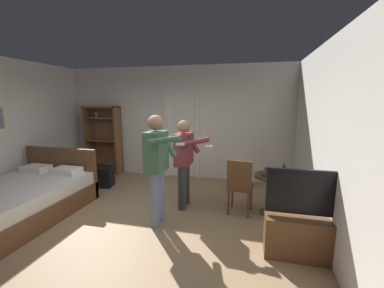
{
  "coord_description": "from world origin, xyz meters",
  "views": [
    {
      "loc": [
        1.87,
        -3.35,
        1.99
      ],
      "look_at": [
        0.95,
        0.49,
        1.27
      ],
      "focal_mm": 22.81,
      "sensor_mm": 36.0,
      "label": 1
    }
  ],
  "objects_px": {
    "side_table": "(274,188)",
    "person_blue_shirt": "(157,162)",
    "bottle_on_table": "(284,171)",
    "suitcase_dark": "(102,177)",
    "tv_flatscreen": "(304,231)",
    "wooden_chair": "(240,185)",
    "laptop": "(273,173)",
    "bed": "(23,198)",
    "person_striped_shirt": "(184,157)",
    "bookshelf": "(104,137)"
  },
  "relations": [
    {
      "from": "laptop",
      "to": "wooden_chair",
      "type": "relative_size",
      "value": 0.39
    },
    {
      "from": "bed",
      "to": "laptop",
      "type": "distance_m",
      "value": 4.37
    },
    {
      "from": "bottle_on_table",
      "to": "person_striped_shirt",
      "type": "xyz_separation_m",
      "value": [
        -1.73,
        0.01,
        0.14
      ]
    },
    {
      "from": "person_blue_shirt",
      "to": "suitcase_dark",
      "type": "relative_size",
      "value": 3.68
    },
    {
      "from": "suitcase_dark",
      "to": "wooden_chair",
      "type": "bearing_deg",
      "value": -22.48
    },
    {
      "from": "tv_flatscreen",
      "to": "bottle_on_table",
      "type": "bearing_deg",
      "value": 97.46
    },
    {
      "from": "laptop",
      "to": "bottle_on_table",
      "type": "height_order",
      "value": "bottle_on_table"
    },
    {
      "from": "tv_flatscreen",
      "to": "bottle_on_table",
      "type": "xyz_separation_m",
      "value": [
        -0.14,
        1.08,
        0.46
      ]
    },
    {
      "from": "bookshelf",
      "to": "laptop",
      "type": "relative_size",
      "value": 4.73
    },
    {
      "from": "wooden_chair",
      "to": "person_striped_shirt",
      "type": "distance_m",
      "value": 1.1
    },
    {
      "from": "wooden_chair",
      "to": "suitcase_dark",
      "type": "bearing_deg",
      "value": 167.96
    },
    {
      "from": "wooden_chair",
      "to": "suitcase_dark",
      "type": "xyz_separation_m",
      "value": [
        -3.17,
        0.68,
        -0.31
      ]
    },
    {
      "from": "side_table",
      "to": "person_blue_shirt",
      "type": "bearing_deg",
      "value": -156.86
    },
    {
      "from": "side_table",
      "to": "person_blue_shirt",
      "type": "distance_m",
      "value": 2.08
    },
    {
      "from": "person_blue_shirt",
      "to": "laptop",
      "type": "bearing_deg",
      "value": 22.25
    },
    {
      "from": "side_table",
      "to": "suitcase_dark",
      "type": "bearing_deg",
      "value": 172.02
    },
    {
      "from": "tv_flatscreen",
      "to": "person_striped_shirt",
      "type": "relative_size",
      "value": 0.71
    },
    {
      "from": "side_table",
      "to": "wooden_chair",
      "type": "bearing_deg",
      "value": -165.28
    },
    {
      "from": "bookshelf",
      "to": "tv_flatscreen",
      "type": "height_order",
      "value": "bookshelf"
    },
    {
      "from": "person_blue_shirt",
      "to": "suitcase_dark",
      "type": "height_order",
      "value": "person_blue_shirt"
    },
    {
      "from": "bookshelf",
      "to": "bottle_on_table",
      "type": "bearing_deg",
      "value": -20.03
    },
    {
      "from": "bookshelf",
      "to": "person_striped_shirt",
      "type": "relative_size",
      "value": 1.12
    },
    {
      "from": "bottle_on_table",
      "to": "side_table",
      "type": "bearing_deg",
      "value": 150.26
    },
    {
      "from": "person_blue_shirt",
      "to": "person_striped_shirt",
      "type": "xyz_separation_m",
      "value": [
        0.25,
        0.72,
        -0.08
      ]
    },
    {
      "from": "tv_flatscreen",
      "to": "person_blue_shirt",
      "type": "height_order",
      "value": "person_blue_shirt"
    },
    {
      "from": "bookshelf",
      "to": "person_striped_shirt",
      "type": "distance_m",
      "value": 3.17
    },
    {
      "from": "bottle_on_table",
      "to": "suitcase_dark",
      "type": "xyz_separation_m",
      "value": [
        -3.89,
        0.61,
        -0.58
      ]
    },
    {
      "from": "laptop",
      "to": "suitcase_dark",
      "type": "xyz_separation_m",
      "value": [
        -3.73,
        0.57,
        -0.52
      ]
    },
    {
      "from": "bookshelf",
      "to": "suitcase_dark",
      "type": "xyz_separation_m",
      "value": [
        0.57,
        -1.02,
        -0.76
      ]
    },
    {
      "from": "bed",
      "to": "person_striped_shirt",
      "type": "xyz_separation_m",
      "value": [
        2.65,
        0.98,
        0.65
      ]
    },
    {
      "from": "person_striped_shirt",
      "to": "suitcase_dark",
      "type": "xyz_separation_m",
      "value": [
        -2.15,
        0.59,
        -0.72
      ]
    },
    {
      "from": "side_table",
      "to": "laptop",
      "type": "bearing_deg",
      "value": -116.72
    },
    {
      "from": "tv_flatscreen",
      "to": "suitcase_dark",
      "type": "xyz_separation_m",
      "value": [
        -4.03,
        1.68,
        -0.12
      ]
    },
    {
      "from": "tv_flatscreen",
      "to": "person_striped_shirt",
      "type": "height_order",
      "value": "person_striped_shirt"
    },
    {
      "from": "side_table",
      "to": "bottle_on_table",
      "type": "bearing_deg",
      "value": -29.74
    },
    {
      "from": "bed",
      "to": "suitcase_dark",
      "type": "distance_m",
      "value": 1.66
    },
    {
      "from": "bottle_on_table",
      "to": "tv_flatscreen",
      "type": "bearing_deg",
      "value": -82.54
    },
    {
      "from": "bookshelf",
      "to": "person_blue_shirt",
      "type": "xyz_separation_m",
      "value": [
        2.48,
        -2.33,
        0.04
      ]
    },
    {
      "from": "person_blue_shirt",
      "to": "wooden_chair",
      "type": "bearing_deg",
      "value": 26.66
    },
    {
      "from": "laptop",
      "to": "bottle_on_table",
      "type": "distance_m",
      "value": 0.18
    },
    {
      "from": "side_table",
      "to": "person_blue_shirt",
      "type": "xyz_separation_m",
      "value": [
        -1.84,
        -0.79,
        0.55
      ]
    },
    {
      "from": "bottle_on_table",
      "to": "bed",
      "type": "bearing_deg",
      "value": -167.51
    },
    {
      "from": "laptop",
      "to": "suitcase_dark",
      "type": "height_order",
      "value": "laptop"
    },
    {
      "from": "bottle_on_table",
      "to": "wooden_chair",
      "type": "xyz_separation_m",
      "value": [
        -0.71,
        -0.07,
        -0.27
      ]
    },
    {
      "from": "wooden_chair",
      "to": "side_table",
      "type": "bearing_deg",
      "value": 14.72
    },
    {
      "from": "bookshelf",
      "to": "side_table",
      "type": "bearing_deg",
      "value": -19.69
    },
    {
      "from": "laptop",
      "to": "bed",
      "type": "bearing_deg",
      "value": -166.57
    },
    {
      "from": "person_blue_shirt",
      "to": "suitcase_dark",
      "type": "distance_m",
      "value": 2.45
    },
    {
      "from": "bottle_on_table",
      "to": "person_striped_shirt",
      "type": "distance_m",
      "value": 1.74
    },
    {
      "from": "tv_flatscreen",
      "to": "wooden_chair",
      "type": "xyz_separation_m",
      "value": [
        -0.86,
        1.01,
        0.2
      ]
    }
  ]
}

